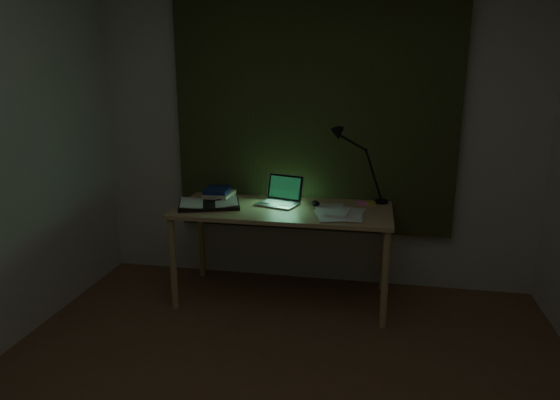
# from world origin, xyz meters

# --- Properties ---
(wall_back) EXTENTS (3.50, 0.00, 2.50)m
(wall_back) POSITION_xyz_m (0.00, 2.00, 1.25)
(wall_back) COLOR beige
(wall_back) RESTS_ON ground
(curtain) EXTENTS (2.20, 0.06, 2.00)m
(curtain) POSITION_xyz_m (0.00, 1.96, 1.45)
(curtain) COLOR #2E351A
(curtain) RESTS_ON wall_back
(desk) EXTENTS (1.59, 0.70, 0.73)m
(desk) POSITION_xyz_m (-0.17, 1.57, 0.36)
(desk) COLOR tan
(desk) RESTS_ON floor
(laptop) EXTENTS (0.39, 0.41, 0.21)m
(laptop) POSITION_xyz_m (-0.22, 1.64, 0.83)
(laptop) COLOR #AFAFB4
(laptop) RESTS_ON desk
(open_textbook) EXTENTS (0.52, 0.44, 0.04)m
(open_textbook) POSITION_xyz_m (-0.72, 1.52, 0.75)
(open_textbook) COLOR white
(open_textbook) RESTS_ON desk
(book_stack) EXTENTS (0.22, 0.25, 0.09)m
(book_stack) POSITION_xyz_m (-0.71, 1.72, 0.77)
(book_stack) COLOR white
(book_stack) RESTS_ON desk
(loose_papers) EXTENTS (0.37, 0.38, 0.02)m
(loose_papers) POSITION_xyz_m (0.20, 1.51, 0.74)
(loose_papers) COLOR silver
(loose_papers) RESTS_ON desk
(mouse) EXTENTS (0.09, 0.11, 0.04)m
(mouse) POSITION_xyz_m (0.06, 1.68, 0.75)
(mouse) COLOR black
(mouse) RESTS_ON desk
(sticky_yellow) EXTENTS (0.08, 0.08, 0.02)m
(sticky_yellow) POSITION_xyz_m (0.47, 1.80, 0.74)
(sticky_yellow) COLOR gold
(sticky_yellow) RESTS_ON desk
(sticky_pink) EXTENTS (0.08, 0.08, 0.01)m
(sticky_pink) POSITION_xyz_m (0.41, 1.80, 0.74)
(sticky_pink) COLOR #FF63C0
(sticky_pink) RESTS_ON desk
(desk_lamp) EXTENTS (0.41, 0.33, 0.56)m
(desk_lamp) POSITION_xyz_m (0.55, 1.85, 1.01)
(desk_lamp) COLOR black
(desk_lamp) RESTS_ON desk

